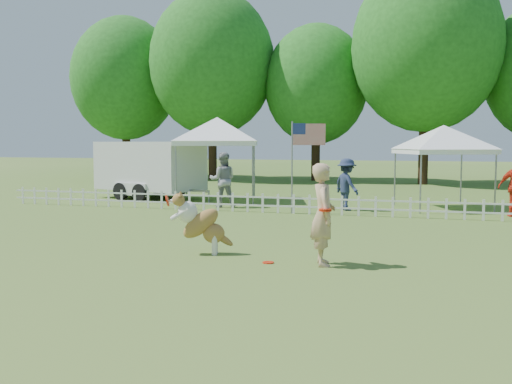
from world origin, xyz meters
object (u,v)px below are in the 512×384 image
cargo_trailer (150,170)px  spectator_a (223,180)px  dog (202,223)px  frisbee_on_turf (268,262)px  canopy_tent_left (217,160)px  flag_pole (292,168)px  spectator_b (347,184)px  handler (323,214)px  canopy_tent_right (443,168)px

cargo_trailer → spectator_a: (3.79, -2.04, -0.21)m
dog → frisbee_on_turf: (1.49, -0.44, -0.60)m
canopy_tent_left → frisbee_on_turf: bearing=-80.7°
frisbee_on_turf → cargo_trailer: 12.91m
flag_pole → spectator_b: (1.53, 1.28, -0.58)m
frisbee_on_turf → canopy_tent_left: size_ratio=0.07×
dog → spectator_a: 8.20m
spectator_a → spectator_b: spectator_a is taller
canopy_tent_left → spectator_b: canopy_tent_left is taller
handler → frisbee_on_turf: bearing=79.2°
canopy_tent_left → cargo_trailer: bearing=165.3°
spectator_b → handler: bearing=141.9°
cargo_trailer → flag_pole: (6.43, -3.02, 0.29)m
cargo_trailer → flag_pole: flag_pole is taller
spectator_b → canopy_tent_right: bearing=-108.4°
handler → canopy_tent_left: canopy_tent_left is taller
dog → canopy_tent_left: bearing=91.4°
frisbee_on_turf → canopy_tent_right: 10.55m
frisbee_on_turf → handler: bearing=7.1°
handler → canopy_tent_left: 11.82m
canopy_tent_right → canopy_tent_left: bearing=155.3°
spectator_a → spectator_b: size_ratio=1.11×
spectator_a → spectator_b: 4.18m
dog → cargo_trailer: (-6.19, 9.87, 0.53)m
dog → canopy_tent_left: size_ratio=0.40×
dog → spectator_b: 8.33m
flag_pole → spectator_b: size_ratio=1.69×
handler → spectator_a: (-4.88, 8.16, 0.02)m
dog → spectator_a: size_ratio=0.65×
canopy_tent_left → cargo_trailer: canopy_tent_left is taller
cargo_trailer → spectator_a: cargo_trailer is taller
canopy_tent_left → canopy_tent_right: bearing=-18.8°
canopy_tent_left → spectator_a: size_ratio=1.65×
handler → cargo_trailer: 13.38m
dog → canopy_tent_left: canopy_tent_left is taller
handler → dog: size_ratio=1.50×
dog → canopy_tent_right: 10.64m
frisbee_on_turf → canopy_tent_right: bearing=71.9°
spectator_a → spectator_b: bearing=164.8°
canopy_tent_left → spectator_a: canopy_tent_left is taller
canopy_tent_left → spectator_a: bearing=-80.8°
canopy_tent_right → cargo_trailer: canopy_tent_right is taller
flag_pole → spectator_a: flag_pole is taller
cargo_trailer → spectator_b: (7.96, -1.74, -0.30)m
cargo_trailer → flag_pole: bearing=-7.7°
handler → cargo_trailer: size_ratio=0.35×
spectator_b → flag_pole: bearing=86.9°
canopy_tent_right → spectator_b: (-2.98, -1.37, -0.51)m
frisbee_on_turf → spectator_b: bearing=88.2°
flag_pole → spectator_a: size_ratio=1.52×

